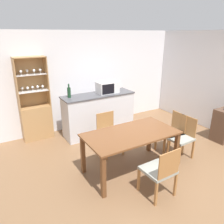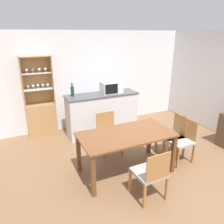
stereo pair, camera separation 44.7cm
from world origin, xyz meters
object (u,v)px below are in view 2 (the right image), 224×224
at_px(display_cabinet, 41,113).
at_px(dining_chair_side_right_near, 181,140).
at_px(dining_chair_side_right_far, 172,135).
at_px(wine_bottle, 72,91).
at_px(dining_chair_head_far, 108,133).
at_px(microwave, 111,87).
at_px(dining_chair_head_near, 150,173).
at_px(dining_table, 126,139).

bearing_deg(display_cabinet, dining_chair_side_right_near, -45.94).
relative_size(dining_chair_side_right_far, wine_bottle, 2.71).
relative_size(display_cabinet, dining_chair_head_far, 2.28).
xyz_separation_m(display_cabinet, microwave, (1.71, -0.52, 0.60)).
distance_m(dining_chair_side_right_near, dining_chair_head_near, 1.36).
bearing_deg(display_cabinet, dining_chair_head_near, -69.24).
relative_size(dining_chair_side_right_far, dining_chair_side_right_near, 1.00).
bearing_deg(dining_table, dining_chair_head_far, 89.96).
distance_m(dining_table, microwave, 1.93).
xyz_separation_m(dining_chair_side_right_far, dining_chair_side_right_near, (0.00, -0.27, 0.00)).
distance_m(dining_chair_head_far, wine_bottle, 1.38).
relative_size(display_cabinet, dining_chair_side_right_far, 2.28).
relative_size(display_cabinet, microwave, 3.80).
xyz_separation_m(microwave, wine_bottle, (-0.98, 0.09, -0.01)).
relative_size(dining_table, dining_chair_head_near, 1.94).
relative_size(display_cabinet, wine_bottle, 6.16).
bearing_deg(dining_table, microwave, 73.40).
distance_m(dining_chair_side_right_near, dining_chair_head_far, 1.51).
bearing_deg(microwave, dining_table, -106.60).
distance_m(dining_chair_side_right_far, dining_chair_head_near, 1.50).
bearing_deg(wine_bottle, dining_table, -76.55).
distance_m(display_cabinet, wine_bottle, 1.02).
height_order(display_cabinet, microwave, display_cabinet).
bearing_deg(dining_chair_head_far, wine_bottle, -66.85).
xyz_separation_m(dining_chair_head_far, wine_bottle, (-0.45, 1.08, 0.72)).
bearing_deg(dining_table, wine_bottle, 103.45).
bearing_deg(dining_chair_head_far, dining_table, 90.59).
distance_m(dining_chair_side_right_far, wine_bottle, 2.50).
relative_size(dining_table, wine_bottle, 5.25).
bearing_deg(wine_bottle, dining_chair_side_right_far, -46.86).
bearing_deg(dining_chair_side_right_near, wine_bottle, 36.60).
xyz_separation_m(display_cabinet, dining_chair_head_near, (1.17, -3.10, -0.14)).
distance_m(display_cabinet, dining_chair_side_right_near, 3.40).
height_order(microwave, wine_bottle, wine_bottle).
distance_m(dining_chair_side_right_far, dining_chair_side_right_near, 0.27).
relative_size(dining_chair_side_right_near, microwave, 1.67).
xyz_separation_m(dining_table, dining_chair_head_far, (0.00, 0.79, -0.22)).
relative_size(dining_chair_side_right_far, dining_chair_head_far, 1.00).
height_order(dining_table, dining_chair_head_near, dining_chair_head_near).
bearing_deg(wine_bottle, dining_chair_side_right_near, -50.87).
distance_m(dining_chair_side_right_far, microwave, 1.92).
relative_size(dining_chair_head_near, wine_bottle, 2.71).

